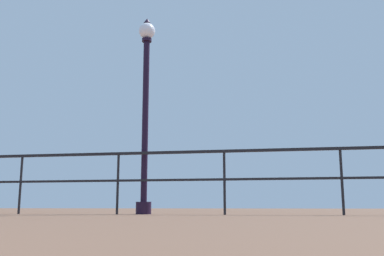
# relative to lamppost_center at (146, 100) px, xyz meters

# --- Properties ---
(pier_railing) EXTENTS (19.24, 0.05, 1.10)m
(pier_railing) POSITION_rel_lamppost_center_xyz_m (-0.43, -0.19, -1.30)
(pier_railing) COLOR black
(pier_railing) RESTS_ON ground_plane
(lamppost_center) EXTENTS (0.32, 0.32, 3.74)m
(lamppost_center) POSITION_rel_lamppost_center_xyz_m (0.00, 0.00, 0.00)
(lamppost_center) COLOR black
(lamppost_center) RESTS_ON ground_plane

